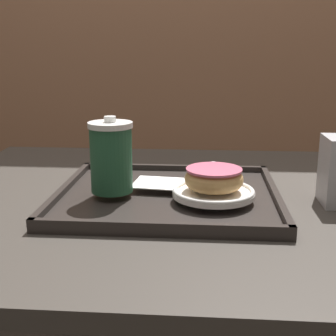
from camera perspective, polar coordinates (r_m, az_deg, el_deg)
The scene contains 8 objects.
wall_behind at distance 2.00m, azimuth 2.67°, elevation 19.62°, with size 8.00×0.05×2.40m.
cafe_table at distance 1.00m, azimuth 0.15°, elevation -12.48°, with size 1.01×0.86×0.74m.
serving_tray at distance 0.90m, azimuth 0.00°, elevation -3.48°, with size 0.42×0.37×0.02m.
napkin_paper at distance 0.93m, azimuth -0.98°, elevation -1.83°, with size 0.11×0.10×0.00m.
coffee_cup_front at distance 0.87m, azimuth -6.94°, elevation 1.37°, with size 0.08×0.08×0.14m.
plate_with_chocolate_donut at distance 0.86m, azimuth 5.57°, elevation -2.95°, with size 0.15×0.15×0.01m.
donut_chocolate_glazed at distance 0.85m, azimuth 5.61°, elevation -1.27°, with size 0.11×0.11×0.04m.
spoon at distance 1.04m, azimuth 5.62°, elevation 0.13°, with size 0.02×0.14×0.01m.
Camera 1 is at (0.07, -0.89, 1.02)m, focal length 50.00 mm.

